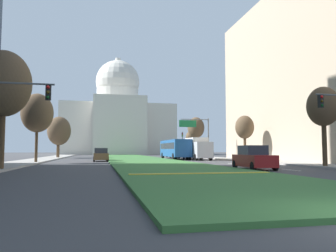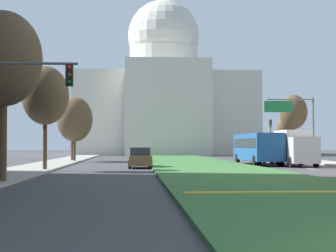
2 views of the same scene
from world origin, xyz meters
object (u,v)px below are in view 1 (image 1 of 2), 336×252
object	(u,v)px
sedan_distant	(186,154)
street_tree_right_far	(196,128)
traffic_light_far_right	(182,141)
overhead_guide_sign	(198,130)
sedan_midblock	(101,155)
box_truck_delivery	(198,148)
traffic_light_near_left	(8,106)
street_tree_left_far	(59,131)
sedan_far_horizon	(173,153)
street_tree_right_distant	(192,138)
street_tree_right_mid	(245,128)
street_tree_right_near	(323,107)
street_tree_left_near	(4,84)
street_tree_left_mid	(37,113)
sedan_lead_stopped	(253,158)
city_bus	(175,148)
street_tree_left_distant	(58,133)
capitol_building	(117,121)

from	to	relation	value
sedan_distant	street_tree_right_far	bearing A→B (deg)	62.69
traffic_light_far_right	overhead_guide_sign	distance (m)	16.14
sedan_midblock	box_truck_delivery	xyz separation A→B (m)	(13.72, 2.48, 0.88)
traffic_light_near_left	street_tree_left_far	bearing A→B (deg)	92.91
traffic_light_near_left	traffic_light_far_right	distance (m)	51.86
overhead_guide_sign	sedan_far_horizon	size ratio (longest dim) A/B	1.52
sedan_far_horizon	street_tree_right_distant	bearing A→B (deg)	24.26
street_tree_left_far	sedan_midblock	distance (m)	18.15
street_tree_right_mid	street_tree_right_near	bearing A→B (deg)	-91.24
street_tree_right_near	street_tree_right_mid	size ratio (longest dim) A/B	1.13
street_tree_right_near	box_truck_delivery	world-z (taller)	street_tree_right_near
traffic_light_far_right	street_tree_left_near	xyz separation A→B (m)	(-23.59, -40.90, 2.83)
street_tree_left_mid	sedan_lead_stopped	world-z (taller)	street_tree_left_mid
street_tree_left_near	city_bus	bearing A→B (deg)	53.31
street_tree_left_mid	street_tree_right_distant	distance (m)	35.93
sedan_lead_stopped	city_bus	distance (m)	26.31
traffic_light_near_left	street_tree_right_distant	world-z (taller)	street_tree_right_distant
street_tree_right_far	street_tree_left_near	bearing A→B (deg)	-125.09
street_tree_left_near	box_truck_delivery	bearing A→B (deg)	44.54
street_tree_right_distant	street_tree_left_near	bearing A→B (deg)	-122.79
street_tree_right_near	box_truck_delivery	distance (m)	22.05
overhead_guide_sign	street_tree_left_far	xyz separation A→B (m)	(-22.18, 9.20, 0.11)
city_bus	street_tree_left_near	bearing A→B (deg)	-126.69
traffic_light_near_left	street_tree_right_far	distance (m)	47.62
street_tree_left_far	street_tree_left_distant	xyz separation A→B (m)	(-0.62, 3.31, -0.28)
sedan_distant	box_truck_delivery	world-z (taller)	box_truck_delivery
capitol_building	traffic_light_far_right	xyz separation A→B (m)	(11.26, -40.66, -7.53)
street_tree_right_near	street_tree_left_far	world-z (taller)	street_tree_left_far
capitol_building	street_tree_left_mid	world-z (taller)	capitol_building
street_tree_left_far	traffic_light_near_left	bearing A→B (deg)	-87.09
street_tree_left_near	sedan_lead_stopped	xyz separation A→B (m)	(18.13, -1.96, -5.30)
street_tree_left_near	street_tree_left_distant	distance (m)	37.44
street_tree_left_near	sedan_distant	world-z (taller)	street_tree_left_near
overhead_guide_sign	street_tree_right_far	bearing A→B (deg)	74.86
street_tree_left_near	sedan_far_horizon	bearing A→B (deg)	60.72
street_tree_right_mid	sedan_lead_stopped	size ratio (longest dim) A/B	1.31
sedan_lead_stopped	sedan_distant	world-z (taller)	sedan_lead_stopped
street_tree_left_far	sedan_distant	world-z (taller)	street_tree_left_far
sedan_lead_stopped	box_truck_delivery	world-z (taller)	box_truck_delivery
traffic_light_far_right	sedan_distant	world-z (taller)	traffic_light_far_right
street_tree_left_far	street_tree_left_mid	bearing A→B (deg)	-89.65
traffic_light_near_left	street_tree_right_near	bearing A→B (deg)	12.62
street_tree_right_mid	sedan_midblock	distance (m)	18.98
sedan_lead_stopped	sedan_midblock	size ratio (longest dim) A/B	1.01
traffic_light_near_left	street_tree_right_mid	bearing A→B (deg)	41.94
street_tree_right_near	street_tree_left_distant	world-z (taller)	street_tree_right_near
overhead_guide_sign	sedan_distant	world-z (taller)	overhead_guide_sign
street_tree_left_far	sedan_distant	bearing A→B (deg)	-17.78
street_tree_right_mid	street_tree_right_distant	world-z (taller)	street_tree_right_mid
traffic_light_far_right	street_tree_left_distant	world-z (taller)	street_tree_left_distant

